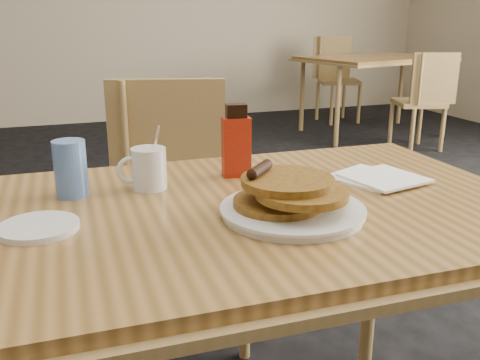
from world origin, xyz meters
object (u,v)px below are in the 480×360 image
Objects in this scene: main_table at (260,222)px; syrup_bottle at (236,143)px; pancake_plate at (292,201)px; blue_tumbler at (71,169)px; neighbor_table at (375,60)px; chair_neighbor_far at (335,71)px; chair_neighbor_near at (426,93)px; coffee_mug at (148,168)px; chair_main_far at (175,189)px.

main_table is 0.24m from syrup_bottle.
pancake_plate is 2.32× the size of blue_tumbler.
neighbor_table is 0.78m from chair_neighbor_far.
blue_tumbler is at bearing -131.07° from neighbor_table.
chair_neighbor_near is 4.79× the size of syrup_bottle.
pancake_plate is at bearing -114.48° from chair_neighbor_near.
pancake_plate is 0.48m from blue_tumbler.
chair_neighbor_near is at bearing -70.58° from chair_neighbor_far.
chair_neighbor_near is at bearing 52.63° from syrup_bottle.
pancake_plate reaches higher than neighbor_table.
chair_neighbor_far is 5.04m from pancake_plate.
chair_neighbor_far is at bearing 50.43° from coffee_mug.
neighbor_table is 10.54× the size of coffee_mug.
blue_tumbler reaches higher than neighbor_table.
syrup_bottle is (-2.52, -3.30, 0.12)m from neighbor_table.
chair_neighbor_near is (2.56, 2.74, -0.21)m from main_table.
neighbor_table is 1.84× the size of chair_neighbor_near.
chair_neighbor_far is 5.19× the size of syrup_bottle.
syrup_bottle reaches higher than coffee_mug.
blue_tumbler reaches higher than pancake_plate.
chair_neighbor_near is at bearing 48.28° from pancake_plate.
neighbor_table is at bearing 62.32° from chair_main_far.
main_table is at bearing 108.73° from pancake_plate.
pancake_plate is (-2.53, -2.83, 0.28)m from chair_neighbor_near.
chair_neighbor_near is at bearing -88.37° from neighbor_table.
neighbor_table is 5.44× the size of pancake_plate.
blue_tumbler is (-0.37, 0.17, 0.10)m from main_table.
coffee_mug reaches higher than main_table.
chair_neighbor_far is 4.80m from syrup_bottle.
chair_neighbor_far is at bearing 54.58° from blue_tumbler.
coffee_mug is 0.16m from blue_tumbler.
chair_main_far reaches higher than pancake_plate.
main_table is 9.83× the size of blue_tumbler.
neighbor_table is 3.75m from chair_main_far.
syrup_bottle is (0.02, 0.20, 0.12)m from main_table.
syrup_bottle is (0.22, 0.03, 0.03)m from coffee_mug.
chair_neighbor_far is at bearing 107.75° from chair_neighbor_near.
syrup_bottle reaches higher than neighbor_table.
syrup_bottle reaches higher than chair_neighbor_near.
pancake_plate is (0.05, -0.86, 0.24)m from chair_main_far.
coffee_mug is 0.83× the size of syrup_bottle.
blue_tumbler reaches higher than chair_neighbor_near.
neighbor_table is 4.16m from syrup_bottle.
chair_main_far is 3.24× the size of pancake_plate.
chair_neighbor_far reaches higher than coffee_mug.
main_table is 0.12m from pancake_plate.
coffee_mug is at bearing 131.56° from pancake_plate.
chair_neighbor_near is at bearing 52.83° from chair_main_far.
blue_tumbler is (-0.40, 0.27, 0.03)m from pancake_plate.
chair_neighbor_far is 1.08× the size of chair_neighbor_near.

